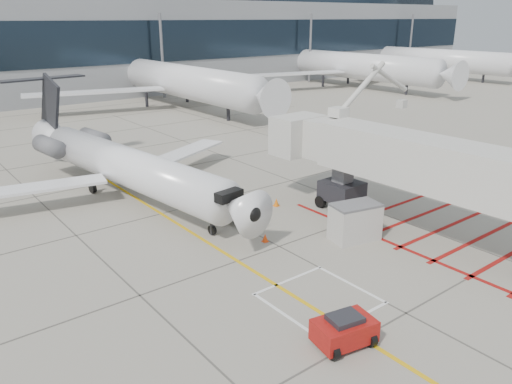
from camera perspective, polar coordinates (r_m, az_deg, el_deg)
ground_plane at (r=24.01m, az=8.97°, el=-9.42°), size 260.00×260.00×0.00m
regional_jet at (r=31.77m, az=-12.72°, el=4.54°), size 24.86×29.80×7.18m
jet_bridge at (r=27.86m, az=19.11°, el=2.04°), size 9.27×18.62×7.34m
pushback_tug at (r=19.24m, az=10.05°, el=-15.20°), size 2.43×1.77×1.29m
baggage_cart at (r=29.58m, az=-1.66°, el=-2.16°), size 2.12×1.54×1.22m
ground_power_unit at (r=27.49m, az=11.25°, el=-3.35°), size 2.85×2.04×2.04m
cone_nose at (r=26.98m, az=1.05°, el=-5.25°), size 0.33×0.33×0.45m
cone_side at (r=31.96m, az=2.34°, el=-1.17°), size 0.37×0.37×0.51m
terminal_building at (r=88.04m, az=-21.77°, el=15.17°), size 180.00×28.00×14.00m
terminal_glass_band at (r=74.68m, az=-18.55°, el=15.78°), size 180.00×0.10×6.00m
terminal_dome at (r=120.09m, az=8.06°, el=20.43°), size 40.00×28.00×28.00m
bg_aircraft_c at (r=68.76m, az=-9.50°, el=14.81°), size 37.71×41.90×12.57m
bg_aircraft_d at (r=89.83m, az=10.32°, el=15.86°), size 38.42×42.68×12.81m
bg_aircraft_e at (r=108.61m, az=19.08°, el=15.58°), size 36.88×40.98×12.29m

